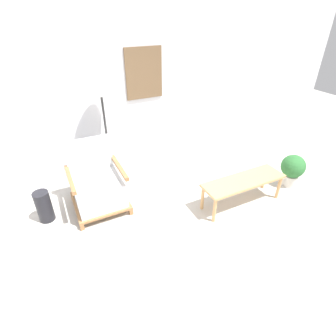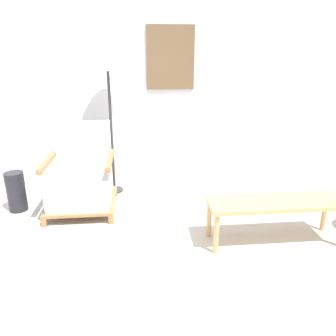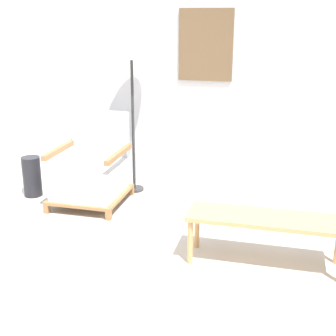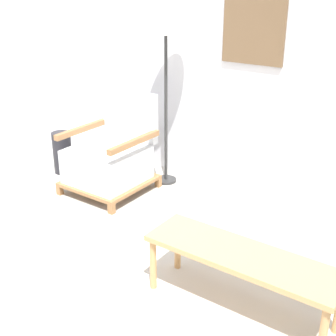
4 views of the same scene
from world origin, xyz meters
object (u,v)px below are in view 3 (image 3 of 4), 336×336
object	(u,v)px
floor_lamp	(131,51)
vase	(32,176)
armchair	(91,173)
coffee_table	(266,222)

from	to	relation	value
floor_lamp	vase	world-z (taller)	floor_lamp
vase	armchair	bearing A→B (deg)	-2.19
armchair	floor_lamp	distance (m)	1.30
floor_lamp	coffee_table	xyz separation A→B (m)	(1.47, -1.28, -1.15)
coffee_table	vase	bearing A→B (deg)	160.87
armchair	vase	bearing A→B (deg)	177.81
floor_lamp	coffee_table	bearing A→B (deg)	-41.02
floor_lamp	vase	bearing A→B (deg)	-156.99
floor_lamp	vase	distance (m)	1.68
armchair	vase	xyz separation A→B (m)	(-0.69, 0.03, -0.11)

